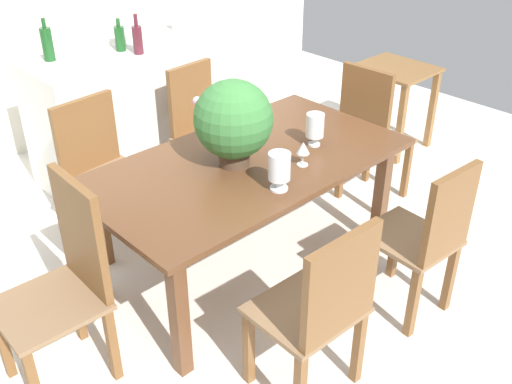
{
  "coord_description": "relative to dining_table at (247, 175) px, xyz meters",
  "views": [
    {
      "loc": [
        -2.02,
        -2.14,
        2.34
      ],
      "look_at": [
        0.06,
        0.04,
        0.54
      ],
      "focal_mm": 41.87,
      "sensor_mm": 36.0,
      "label": 1
    }
  ],
  "objects": [
    {
      "name": "wine_bottle_amber",
      "position": [
        0.27,
        1.45,
        0.43
      ],
      "size": [
        0.07,
        0.07,
        0.29
      ],
      "color": "#511E28",
      "rests_on": "kitchen_counter"
    },
    {
      "name": "ground_plane",
      "position": [
        0.0,
        -0.05,
        -0.67
      ],
      "size": [
        7.04,
        7.04,
        0.0
      ],
      "primitive_type": "plane",
      "color": "silver"
    },
    {
      "name": "wine_bottle_green",
      "position": [
        0.22,
        1.6,
        0.41
      ],
      "size": [
        0.07,
        0.07,
        0.23
      ],
      "color": "#194C1E",
      "rests_on": "kitchen_counter"
    },
    {
      "name": "kitchen_counter",
      "position": [
        0.32,
        1.59,
        -0.18
      ],
      "size": [
        1.62,
        0.66,
        0.99
      ],
      "primitive_type": "cube",
      "color": "silver",
      "rests_on": "ground"
    },
    {
      "name": "side_table",
      "position": [
        2.09,
        0.44,
        -0.14
      ],
      "size": [
        0.54,
        0.6,
        0.71
      ],
      "color": "brown",
      "rests_on": "ground"
    },
    {
      "name": "crystal_vase_center_near",
      "position": [
        -0.1,
        -0.35,
        0.22
      ],
      "size": [
        0.12,
        0.12,
        0.21
      ],
      "color": "silver",
      "rests_on": "dining_table"
    },
    {
      "name": "chair_foot_end",
      "position": [
        1.16,
        -0.0,
        -0.1
      ],
      "size": [
        0.44,
        0.44,
        1.05
      ],
      "rotation": [
        0.0,
        0.0,
        1.61
      ],
      "color": "brown",
      "rests_on": "ground"
    },
    {
      "name": "wine_bottle_dark",
      "position": [
        0.3,
        1.72,
        0.41
      ],
      "size": [
        0.08,
        0.08,
        0.23
      ],
      "color": "#B2BFB7",
      "rests_on": "kitchen_counter"
    },
    {
      "name": "chair_head_end",
      "position": [
        -1.15,
        -0.0,
        -0.09
      ],
      "size": [
        0.48,
        0.46,
        1.06
      ],
      "rotation": [
        0.0,
        0.0,
        -1.61
      ],
      "color": "brown",
      "rests_on": "ground"
    },
    {
      "name": "dining_table",
      "position": [
        0.0,
        0.0,
        0.0
      ],
      "size": [
        1.85,
        1.01,
        0.77
      ],
      "color": "brown",
      "rests_on": "ground"
    },
    {
      "name": "wine_bottle_tall",
      "position": [
        -0.26,
        1.75,
        0.44
      ],
      "size": [
        0.08,
        0.08,
        0.3
      ],
      "color": "#194C1E",
      "rests_on": "kitchen_counter"
    },
    {
      "name": "wine_bottle_clear",
      "position": [
        0.85,
        1.77,
        0.42
      ],
      "size": [
        0.07,
        0.07,
        0.25
      ],
      "color": "#B2BFB7",
      "rests_on": "kitchen_counter"
    },
    {
      "name": "flower_centerpiece",
      "position": [
        -0.08,
        0.02,
        0.36
      ],
      "size": [
        0.43,
        0.43,
        0.49
      ],
      "color": "#4C3828",
      "rests_on": "dining_table"
    },
    {
      "name": "chair_near_left",
      "position": [
        -0.42,
        -0.94,
        -0.13
      ],
      "size": [
        0.49,
        0.44,
        0.97
      ],
      "rotation": [
        0.0,
        0.0,
        3.11
      ],
      "color": "brown",
      "rests_on": "ground"
    },
    {
      "name": "chair_far_left",
      "position": [
        -0.42,
        0.94,
        -0.13
      ],
      "size": [
        0.51,
        0.47,
        0.95
      ],
      "rotation": [
        0.0,
        0.0,
        0.09
      ],
      "color": "brown",
      "rests_on": "ground"
    },
    {
      "name": "chair_near_right",
      "position": [
        0.41,
        -0.94,
        -0.14
      ],
      "size": [
        0.44,
        0.49,
        0.96
      ],
      "rotation": [
        0.0,
        0.0,
        3.08
      ],
      "color": "brown",
      "rests_on": "ground"
    },
    {
      "name": "chair_far_right",
      "position": [
        0.41,
        0.94,
        -0.13
      ],
      "size": [
        0.44,
        0.44,
        0.98
      ],
      "rotation": [
        0.0,
        0.0,
        0.06
      ],
      "color": "brown",
      "rests_on": "ground"
    },
    {
      "name": "crystal_vase_left",
      "position": [
        0.42,
        -0.13,
        0.22
      ],
      "size": [
        0.11,
        0.11,
        0.2
      ],
      "color": "silver",
      "rests_on": "dining_table"
    },
    {
      "name": "wine_glass",
      "position": [
        0.19,
        -0.25,
        0.2
      ],
      "size": [
        0.07,
        0.07,
        0.14
      ],
      "color": "silver",
      "rests_on": "dining_table"
    }
  ]
}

